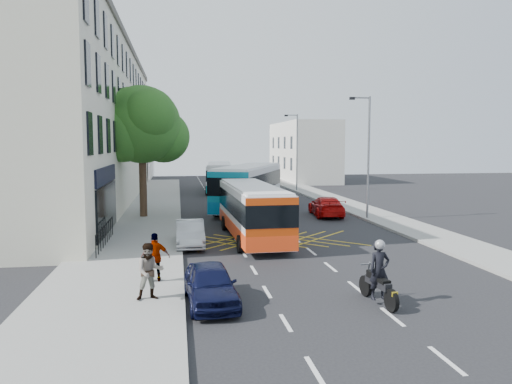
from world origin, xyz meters
name	(u,v)px	position (x,y,z in m)	size (l,w,h in m)	color
ground	(331,267)	(0.00, 0.00, 0.00)	(120.00, 120.00, 0.00)	black
pavement_left	(144,217)	(-8.50, 15.00, 0.07)	(5.00, 70.00, 0.15)	gray
pavement_right	(367,212)	(7.50, 15.00, 0.07)	(3.00, 70.00, 0.15)	gray
terrace_main	(83,124)	(-14.00, 24.49, 6.76)	(8.30, 45.00, 13.50)	beige
terrace_far	(122,144)	(-14.00, 55.00, 5.00)	(8.00, 20.00, 10.00)	silver
building_right	(303,151)	(11.00, 48.00, 4.00)	(6.00, 18.00, 8.00)	silver
street_tree	(142,125)	(-8.51, 14.97, 6.29)	(6.30, 5.70, 8.80)	#382619
lamp_near	(367,151)	(6.20, 12.00, 4.62)	(1.45, 0.15, 8.00)	slate
lamp_far	(296,148)	(6.20, 32.00, 4.62)	(1.45, 0.15, 8.00)	slate
railings	(105,234)	(-9.70, 5.30, 0.72)	(0.08, 5.60, 1.14)	black
bus_near	(252,210)	(-2.27, 6.70, 1.52)	(2.76, 10.31, 2.88)	silver
bus_mid	(249,186)	(-0.78, 18.35, 1.80)	(7.05, 12.35, 3.42)	silver
bus_far	(219,177)	(-1.83, 33.05, 1.60)	(3.45, 10.98, 3.04)	silver
motorbike	(379,274)	(0.06, -4.80, 0.97)	(0.77, 2.33, 2.07)	black
parked_car_blue	(210,284)	(-5.20, -3.99, 0.64)	(1.52, 3.78, 1.29)	black
parked_car_silver	(190,234)	(-5.60, 5.15, 0.64)	(1.35, 3.87, 1.27)	#ACB0B4
red_hatchback	(326,206)	(4.11, 14.12, 0.69)	(1.94, 4.77, 1.38)	#BA0908
distant_car_grey	(222,181)	(-1.10, 38.71, 0.70)	(2.33, 5.05, 1.40)	#393C40
distant_car_silver	(251,181)	(2.50, 39.19, 0.59)	(1.40, 3.49, 1.19)	#B6BABF
pedestrian_near	(150,271)	(-7.08, -3.69, 1.05)	(0.88, 0.69, 1.81)	gray
pedestrian_far	(155,257)	(-7.00, -1.57, 1.02)	(1.02, 0.43, 1.75)	gray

